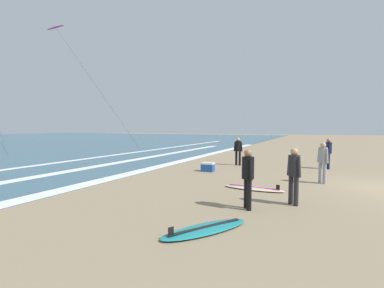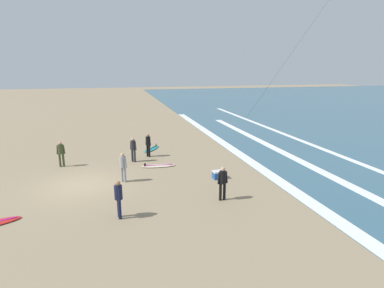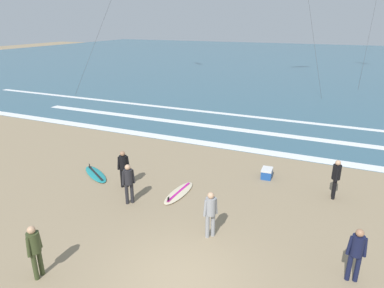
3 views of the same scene
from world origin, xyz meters
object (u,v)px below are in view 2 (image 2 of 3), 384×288
at_px(surfer_left_far, 223,180).
at_px(surfboard_foreground_flat, 152,149).
at_px(surfer_right_near, 61,152).
at_px(surfboard_left_pile, 158,166).
at_px(surfer_background_far, 119,196).
at_px(surfer_foreground_main, 148,143).
at_px(surfer_mid_group, 123,165).
at_px(surfer_left_near, 133,147).
at_px(cooler_box, 218,175).

height_order(surfer_left_far, surfboard_foreground_flat, surfer_left_far).
distance_m(surfer_right_near, surfboard_left_pile, 6.01).
distance_m(surfer_background_far, surfer_left_far, 4.70).
relative_size(surfer_foreground_main, surfboard_foreground_flat, 0.76).
bearing_deg(surfboard_foreground_flat, surfboard_left_pile, -1.20).
height_order(surfer_mid_group, surfer_right_near, same).
bearing_deg(surfer_mid_group, surfer_left_near, 167.79).
height_order(surfer_right_near, surfboard_foreground_flat, surfer_right_near).
bearing_deg(surfer_right_near, surfboard_left_pile, 75.98).
height_order(surfboard_left_pile, surfboard_foreground_flat, same).
height_order(surfer_background_far, cooler_box, surfer_background_far).
bearing_deg(surfer_background_far, surfer_right_near, -157.25).
bearing_deg(surfer_left_far, surfboard_left_pile, -159.28).
distance_m(surfer_mid_group, cooler_box, 5.20).
bearing_deg(surfer_right_near, surfer_left_far, 47.97).
bearing_deg(surfboard_left_pile, cooler_box, 44.91).
height_order(surfer_left_far, surfboard_left_pile, surfer_left_far).
distance_m(surfer_right_near, surfer_left_far, 10.66).
bearing_deg(surfer_left_near, surfer_foreground_main, 131.82).
bearing_deg(cooler_box, surfboard_left_pile, -135.09).
xyz_separation_m(surfer_left_near, surfboard_foreground_flat, (-2.82, 1.49, -0.91)).
height_order(surfer_right_near, surfer_left_far, same).
bearing_deg(surfboard_left_pile, surfer_foreground_main, -171.69).
relative_size(surfer_right_near, surfer_left_far, 1.00).
relative_size(surfer_mid_group, surfer_right_near, 1.00).
distance_m(surfer_left_near, surfboard_foreground_flat, 3.32).
xyz_separation_m(surfer_mid_group, surfer_left_far, (3.53, 4.33, 0.00)).
relative_size(surfer_right_near, cooler_box, 2.52).
relative_size(surfer_left_near, surfboard_foreground_flat, 0.76).
bearing_deg(surfboard_foreground_flat, surfer_left_far, 11.77).
bearing_deg(surfboard_left_pile, surfer_background_far, -21.45).
xyz_separation_m(surfer_mid_group, surfboard_foreground_flat, (-6.39, 2.27, -0.91)).
height_order(surfer_left_near, surfer_background_far, same).
height_order(surfer_mid_group, surfboard_left_pile, surfer_mid_group).
relative_size(surfer_left_far, surfboard_left_pile, 0.75).
height_order(surfer_right_near, cooler_box, surfer_right_near).
xyz_separation_m(surfer_left_near, surfboard_left_pile, (1.40, 1.41, -0.91)).
relative_size(surfer_left_near, surfboard_left_pile, 0.75).
bearing_deg(surfer_background_far, surfer_left_far, 98.04).
bearing_deg(surfboard_left_pile, surfer_left_near, -134.82).
xyz_separation_m(surfer_left_far, cooler_box, (-2.78, 0.76, -0.74)).
xyz_separation_m(surfer_left_near, surfer_right_near, (-0.04, -4.36, 0.00)).
height_order(surfer_left_near, surfer_right_near, same).
height_order(surfer_left_near, surfer_mid_group, same).
height_order(surfer_left_far, cooler_box, surfer_left_far).
distance_m(surfer_mid_group, surfboard_left_pile, 3.21).
relative_size(surfer_foreground_main, surfer_left_near, 1.00).
bearing_deg(surfer_right_near, surfer_background_far, 22.75).
height_order(surfer_right_near, surfboard_left_pile, surfer_right_near).
distance_m(surfer_left_near, surfer_background_far, 7.83).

